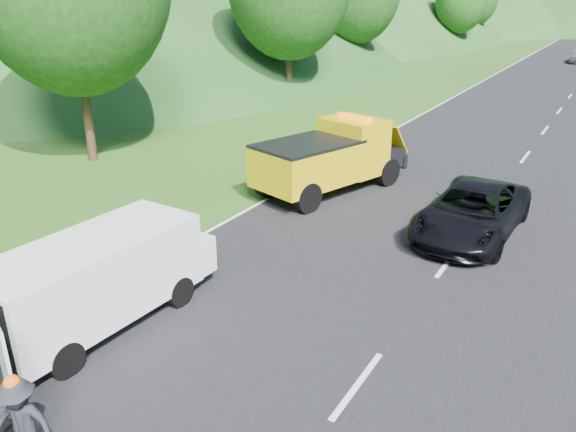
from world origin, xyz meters
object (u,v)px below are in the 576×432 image
Objects in this scene: tow_truck at (331,157)px; white_van at (100,277)px; passing_suv at (469,235)px; woman at (179,268)px; suitcase at (125,241)px; child at (201,276)px.

tow_truck reaches higher than white_van.
tow_truck is at bearing 166.91° from passing_suv.
tow_truck is 1.22× the size of passing_suv.
passing_suv is (6.08, 6.16, 0.00)m from woman.
woman reaches higher than suitcase.
tow_truck reaches higher than woman.
passing_suv is (5.68, 9.06, -1.17)m from white_van.
passing_suv is (5.43, -1.46, -1.29)m from tow_truck.
child is (0.77, -0.06, 0.00)m from woman.
suitcase reaches higher than child.
woman is at bearing -77.77° from tow_truck.
suitcase is 10.14m from passing_suv.
tow_truck is at bearing 70.73° from suitcase.
white_van is 10.75m from passing_suv.
woman is 8.66m from passing_suv.
white_van reaches higher than woman.
passing_suv reaches higher than child.
tow_truck is 7.76m from woman.
white_van is 6.02× the size of child.
passing_suv reaches higher than suitcase.
tow_truck is 6.65× the size of child.
child is (0.12, -7.68, -1.29)m from tow_truck.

